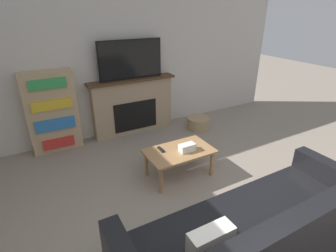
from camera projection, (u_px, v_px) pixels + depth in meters
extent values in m
cube|color=beige|center=(126.00, 59.00, 4.62)|extent=(6.60, 0.06, 2.70)
cube|color=tan|center=(133.00, 107.00, 4.87)|extent=(1.50, 0.22, 0.98)
cube|color=black|center=(136.00, 116.00, 4.84)|extent=(0.82, 0.01, 0.54)
cube|color=#4C331E|center=(132.00, 80.00, 4.65)|extent=(1.60, 0.28, 0.04)
cube|color=black|center=(131.00, 60.00, 4.50)|extent=(1.14, 0.03, 0.67)
cube|color=black|center=(131.00, 60.00, 4.49)|extent=(1.11, 0.01, 0.64)
cube|color=black|center=(251.00, 241.00, 2.42)|extent=(2.50, 0.91, 0.44)
cube|color=black|center=(296.00, 236.00, 1.94)|extent=(2.50, 0.16, 0.41)
cube|color=black|center=(330.00, 192.00, 2.89)|extent=(0.16, 0.91, 0.67)
cube|color=silver|center=(211.00, 245.00, 1.95)|extent=(0.36, 0.14, 0.28)
cube|color=#A87A4C|center=(179.00, 151.00, 3.58)|extent=(0.92, 0.56, 0.03)
cylinder|color=#A87A4C|center=(161.00, 180.00, 3.31)|extent=(0.05, 0.05, 0.38)
cylinder|color=#A87A4C|center=(212.00, 164.00, 3.66)|extent=(0.05, 0.05, 0.38)
cylinder|color=#A87A4C|center=(146.00, 164.00, 3.66)|extent=(0.05, 0.05, 0.38)
cylinder|color=#A87A4C|center=(194.00, 150.00, 4.01)|extent=(0.05, 0.05, 0.38)
cube|color=white|center=(187.00, 147.00, 3.54)|extent=(0.22, 0.12, 0.10)
cube|color=black|center=(161.00, 149.00, 3.57)|extent=(0.04, 0.15, 0.02)
cube|color=tan|center=(52.00, 112.00, 4.18)|extent=(0.76, 0.26, 1.31)
cube|color=red|center=(59.00, 143.00, 4.27)|extent=(0.48, 0.03, 0.17)
cube|color=#2D70B7|center=(56.00, 125.00, 4.14)|extent=(0.59, 0.03, 0.19)
cube|color=gold|center=(52.00, 105.00, 4.00)|extent=(0.58, 0.03, 0.16)
cube|color=green|center=(48.00, 84.00, 3.86)|extent=(0.52, 0.03, 0.16)
cylinder|color=tan|center=(198.00, 123.00, 5.14)|extent=(0.43, 0.43, 0.22)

